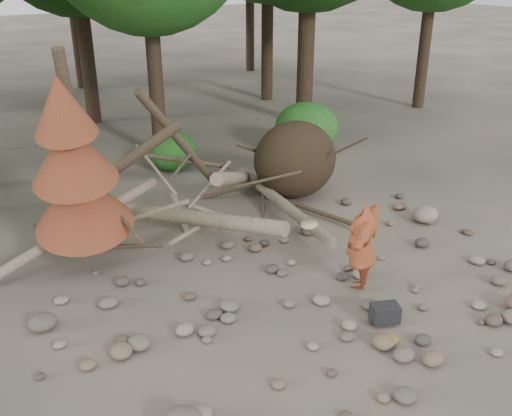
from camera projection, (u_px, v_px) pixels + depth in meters
ground at (317, 303)px, 10.25m from camera, size 120.00×120.00×0.00m
deadfall_pile at (278, 166)px, 14.12m from camera, size 8.55×5.24×3.30m
dead_conifer at (75, 170)px, 10.47m from camera, size 2.06×2.16×4.35m
bush_mid at (173, 151)px, 16.43m from camera, size 1.40×1.40×1.12m
bush_right at (306, 128)px, 17.77m from camera, size 2.00×2.00×1.60m
frisbee_thrower at (361, 247)px, 10.30m from camera, size 2.72×1.63×1.92m
backpack at (385, 316)px, 9.62m from camera, size 0.54×0.46×0.31m
cloth_green at (384, 313)px, 9.81m from camera, size 0.49×0.41×0.19m
cloth_orange at (390, 342)px, 9.13m from camera, size 0.30×0.24×0.11m
boulder_mid_right at (425, 214)px, 13.31m from camera, size 0.63×0.56×0.38m
boulder_mid_left at (42, 322)px, 9.48m from camera, size 0.48×0.43×0.29m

